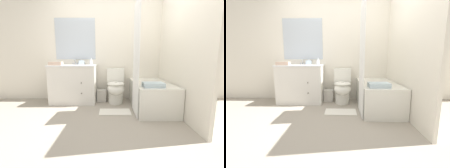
% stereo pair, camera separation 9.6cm
% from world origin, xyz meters
% --- Properties ---
extents(ground_plane, '(14.00, 14.00, 0.00)m').
position_xyz_m(ground_plane, '(0.00, 0.00, 0.00)').
color(ground_plane, gray).
extents(wall_back, '(8.00, 0.06, 2.50)m').
position_xyz_m(wall_back, '(-0.01, 1.50, 1.25)').
color(wall_back, silver).
rests_on(wall_back, ground_plane).
extents(wall_right, '(0.05, 2.48, 2.50)m').
position_xyz_m(wall_right, '(1.27, 0.74, 1.25)').
color(wall_right, silver).
rests_on(wall_right, ground_plane).
extents(vanity_cabinet, '(0.99, 0.61, 0.85)m').
position_xyz_m(vanity_cabinet, '(-0.75, 1.19, 0.43)').
color(vanity_cabinet, silver).
rests_on(vanity_cabinet, ground_plane).
extents(sink_faucet, '(0.14, 0.12, 0.12)m').
position_xyz_m(sink_faucet, '(-0.75, 1.40, 0.88)').
color(sink_faucet, silver).
rests_on(sink_faucet, vanity_cabinet).
extents(toilet, '(0.39, 0.67, 0.76)m').
position_xyz_m(toilet, '(0.19, 1.12, 0.36)').
color(toilet, silver).
rests_on(toilet, ground_plane).
extents(bathtub, '(0.70, 1.37, 0.52)m').
position_xyz_m(bathtub, '(0.88, 0.79, 0.26)').
color(bathtub, silver).
rests_on(bathtub, ground_plane).
extents(shower_curtain, '(0.01, 0.58, 1.94)m').
position_xyz_m(shower_curtain, '(0.52, 0.48, 0.98)').
color(shower_curtain, white).
rests_on(shower_curtain, ground_plane).
extents(wastebasket, '(0.22, 0.19, 0.27)m').
position_xyz_m(wastebasket, '(-0.13, 1.26, 0.13)').
color(wastebasket, '#B7B2A8').
rests_on(wastebasket, ground_plane).
extents(tissue_box, '(0.11, 0.14, 0.12)m').
position_xyz_m(tissue_box, '(-0.59, 1.35, 0.90)').
color(tissue_box, silver).
rests_on(tissue_box, vanity_cabinet).
extents(soap_dispenser, '(0.06, 0.06, 0.14)m').
position_xyz_m(soap_dispenser, '(-0.36, 1.19, 0.91)').
color(soap_dispenser, silver).
rests_on(soap_dispenser, vanity_cabinet).
extents(hand_towel_folded, '(0.27, 0.16, 0.07)m').
position_xyz_m(hand_towel_folded, '(-1.07, 1.03, 0.88)').
color(hand_towel_folded, tan).
rests_on(hand_towel_folded, vanity_cabinet).
extents(bath_towel_folded, '(0.34, 0.25, 0.07)m').
position_xyz_m(bath_towel_folded, '(0.79, 0.33, 0.55)').
color(bath_towel_folded, silver).
rests_on(bath_towel_folded, bathtub).
extents(bath_mat, '(0.58, 0.32, 0.02)m').
position_xyz_m(bath_mat, '(0.16, 0.51, 0.01)').
color(bath_mat, silver).
rests_on(bath_mat, ground_plane).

